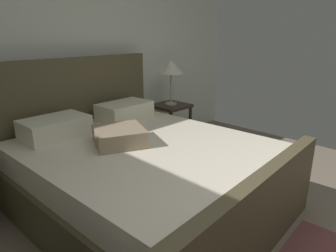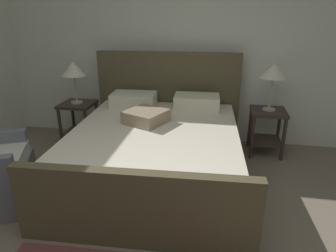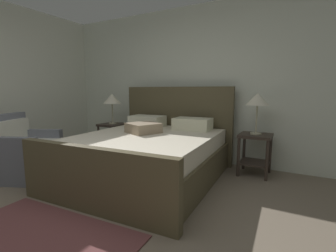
% 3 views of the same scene
% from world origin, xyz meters
% --- Properties ---
extents(wall_back, '(5.32, 0.12, 2.64)m').
position_xyz_m(wall_back, '(0.00, 2.77, 1.32)').
color(wall_back, silver).
rests_on(wall_back, ground).
extents(bed, '(2.03, 2.29, 1.29)m').
position_xyz_m(bed, '(-0.16, 1.53, 0.35)').
color(bed, brown).
rests_on(bed, ground).
extents(nightstand_right, '(0.44, 0.44, 0.60)m').
position_xyz_m(nightstand_right, '(1.13, 2.38, 0.40)').
color(nightstand_right, '#392E27').
rests_on(nightstand_right, ground).
extents(table_lamp_right, '(0.33, 0.33, 0.59)m').
position_xyz_m(table_lamp_right, '(1.13, 2.38, 1.09)').
color(table_lamp_right, '#B7B293').
rests_on(table_lamp_right, nightstand_right).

